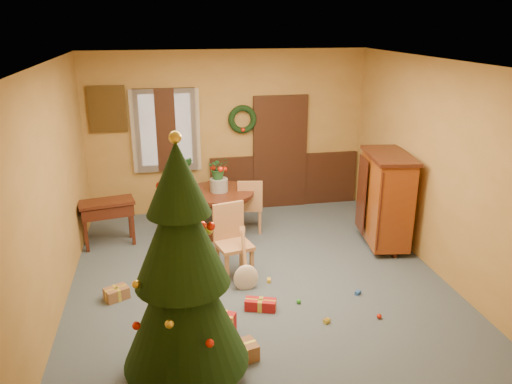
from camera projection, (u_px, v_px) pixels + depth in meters
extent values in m
plane|color=#363F4E|center=(258.00, 278.00, 6.88)|extent=(5.50, 5.50, 0.00)
plane|color=silver|center=(258.00, 62.00, 5.93)|extent=(5.50, 5.50, 0.00)
plane|color=olive|center=(228.00, 133.00, 8.96)|extent=(5.00, 0.00, 5.00)
plane|color=olive|center=(326.00, 284.00, 3.85)|extent=(5.00, 0.00, 5.00)
plane|color=olive|center=(53.00, 190.00, 5.96)|extent=(0.00, 5.50, 5.50)
plane|color=olive|center=(436.00, 168.00, 6.85)|extent=(0.00, 5.50, 5.50)
cube|color=black|center=(284.00, 180.00, 9.42)|extent=(2.80, 0.06, 1.00)
cube|color=black|center=(280.00, 153.00, 9.21)|extent=(1.00, 0.08, 2.10)
cube|color=white|center=(279.00, 155.00, 9.25)|extent=(0.80, 0.03, 1.90)
cube|color=black|center=(166.00, 130.00, 8.68)|extent=(1.05, 0.08, 1.45)
cube|color=white|center=(166.00, 130.00, 8.71)|extent=(0.88, 0.03, 1.25)
cube|color=white|center=(144.00, 132.00, 8.56)|extent=(0.42, 0.02, 1.45)
cube|color=white|center=(188.00, 130.00, 8.70)|extent=(0.42, 0.02, 1.45)
torus|color=black|center=(243.00, 119.00, 8.84)|extent=(0.51, 0.11, 0.51)
cube|color=#4C3819|center=(107.00, 109.00, 8.39)|extent=(0.62, 0.05, 0.78)
cube|color=gray|center=(107.00, 109.00, 8.41)|extent=(0.48, 0.02, 0.62)
cylinder|color=black|center=(219.00, 193.00, 8.02)|extent=(1.12, 1.12, 0.06)
cylinder|color=black|center=(219.00, 196.00, 8.04)|extent=(1.00, 1.00, 0.04)
cylinder|color=black|center=(220.00, 214.00, 8.14)|extent=(0.18, 0.18, 0.62)
cylinder|color=black|center=(220.00, 232.00, 8.24)|extent=(0.60, 0.60, 0.10)
cylinder|color=slate|center=(219.00, 185.00, 7.97)|extent=(0.29, 0.29, 0.21)
imported|color=#1E4C23|center=(219.00, 168.00, 7.88)|extent=(0.33, 0.28, 0.36)
cube|color=#A57242|center=(234.00, 245.00, 6.77)|extent=(0.54, 0.54, 0.05)
cube|color=#A57242|center=(228.00, 221.00, 6.85)|extent=(0.44, 0.15, 0.53)
cube|color=#A57242|center=(241.00, 254.00, 7.08)|extent=(0.06, 0.06, 0.46)
cube|color=#A57242|center=(218.00, 259.00, 6.93)|extent=(0.06, 0.06, 0.46)
cube|color=#A57242|center=(252.00, 265.00, 6.77)|extent=(0.06, 0.06, 0.46)
cube|color=#A57242|center=(227.00, 270.00, 6.63)|extent=(0.06, 0.06, 0.46)
cube|color=#A57242|center=(250.00, 206.00, 8.31)|extent=(0.47, 0.47, 0.05)
cube|color=#A57242|center=(250.00, 195.00, 8.05)|extent=(0.40, 0.11, 0.48)
cube|color=#A57242|center=(240.00, 223.00, 8.23)|extent=(0.05, 0.05, 0.41)
cube|color=#A57242|center=(260.00, 222.00, 8.23)|extent=(0.05, 0.05, 0.41)
cube|color=#A57242|center=(240.00, 215.00, 8.54)|extent=(0.05, 0.05, 0.41)
cube|color=#A57242|center=(259.00, 215.00, 8.54)|extent=(0.05, 0.05, 0.41)
cylinder|color=black|center=(187.00, 204.00, 8.59)|extent=(0.09, 0.09, 0.75)
cylinder|color=black|center=(186.00, 182.00, 8.46)|extent=(0.30, 0.30, 0.03)
imported|color=#19471E|center=(186.00, 169.00, 8.38)|extent=(0.24, 0.19, 0.43)
cylinder|color=#382111|center=(188.00, 367.00, 4.93)|extent=(0.15, 0.15, 0.26)
cone|color=black|center=(184.00, 296.00, 4.66)|extent=(1.21, 1.21, 1.43)
cone|color=black|center=(180.00, 231.00, 4.45)|extent=(0.88, 0.88, 1.05)
cone|color=black|center=(177.00, 178.00, 4.28)|extent=(0.57, 0.57, 0.66)
sphere|color=gold|center=(175.00, 137.00, 4.17)|extent=(0.11, 0.11, 0.11)
cube|color=black|center=(106.00, 202.00, 7.69)|extent=(0.89, 0.56, 0.05)
cube|color=black|center=(107.00, 210.00, 7.73)|extent=(0.84, 0.51, 0.18)
cube|color=black|center=(85.00, 226.00, 7.75)|extent=(0.10, 0.30, 0.68)
cube|color=black|center=(131.00, 223.00, 7.87)|extent=(0.10, 0.30, 0.68)
cube|color=#5C1D0A|center=(386.00, 199.00, 7.67)|extent=(0.70, 1.16, 1.35)
cube|color=black|center=(390.00, 156.00, 7.45)|extent=(0.77, 1.23, 0.05)
cylinder|color=black|center=(395.00, 254.00, 7.48)|extent=(0.08, 0.08, 0.10)
cylinder|color=black|center=(370.00, 230.00, 8.33)|extent=(0.08, 0.08, 0.10)
cube|color=brown|center=(241.00, 352.00, 5.23)|extent=(0.38, 0.32, 0.17)
cube|color=gold|center=(241.00, 352.00, 5.23)|extent=(0.33, 0.12, 0.18)
cube|color=gold|center=(241.00, 352.00, 5.23)|extent=(0.11, 0.25, 0.18)
cube|color=#A41517|center=(223.00, 325.00, 5.63)|extent=(0.33, 0.33, 0.24)
cube|color=gold|center=(223.00, 325.00, 5.63)|extent=(0.23, 0.15, 0.25)
cube|color=gold|center=(223.00, 325.00, 5.63)|extent=(0.15, 0.23, 0.25)
cube|color=brown|center=(117.00, 293.00, 6.35)|extent=(0.34, 0.31, 0.15)
cube|color=gold|center=(117.00, 293.00, 6.35)|extent=(0.27, 0.16, 0.16)
cube|color=gold|center=(117.00, 293.00, 6.35)|extent=(0.13, 0.20, 0.16)
cube|color=#A41517|center=(261.00, 304.00, 6.13)|extent=(0.41, 0.27, 0.13)
cube|color=gold|center=(261.00, 304.00, 6.13)|extent=(0.37, 0.15, 0.14)
cube|color=gold|center=(261.00, 304.00, 6.13)|extent=(0.10, 0.17, 0.14)
cube|color=#244D9C|center=(358.00, 293.00, 6.47)|extent=(0.09, 0.09, 0.05)
sphere|color=green|center=(299.00, 301.00, 6.26)|extent=(0.06, 0.06, 0.06)
cube|color=gold|center=(269.00, 280.00, 6.77)|extent=(0.07, 0.09, 0.05)
sphere|color=red|center=(379.00, 316.00, 5.95)|extent=(0.06, 0.06, 0.06)
cube|color=gold|center=(327.00, 321.00, 5.86)|extent=(0.09, 0.08, 0.05)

